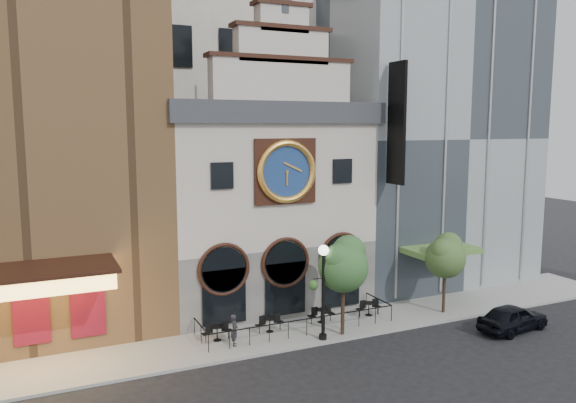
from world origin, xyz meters
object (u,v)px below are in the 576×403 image
Objects in this scene: bistro_0 at (217,332)px; tree_left at (344,263)px; tree_right at (446,255)px; bistro_2 at (321,314)px; pedestrian at (234,330)px; bistro_1 at (270,323)px; car_right at (513,318)px; lamppost at (323,281)px; bistro_3 at (369,308)px.

bistro_0 is 0.30× the size of tree_left.
tree_left reaches higher than tree_right.
tree_right is (7.17, 0.61, -0.38)m from tree_left.
bistro_2 is at bearing 96.60° from tree_left.
tree_right reaches higher than pedestrian.
pedestrian is at bearing -58.29° from bistro_0.
bistro_1 is 0.30× the size of tree_left.
bistro_1 is at bearing 151.11° from tree_left.
lamppost is at bearing 66.88° from car_right.
car_right is (9.02, -5.09, 0.12)m from bistro_2.
tree_left is (-2.82, -1.91, 3.35)m from bistro_3.
bistro_1 is at bearing -179.67° from bistro_3.
car_right is at bearing -10.23° from lamppost.
bistro_3 is at bearing 32.78° from lamppost.
bistro_1 is at bearing 173.17° from tree_right.
car_right reaches higher than bistro_2.
tree_right is (8.48, 0.83, 0.38)m from lamppost.
bistro_0 is 0.37× the size of car_right.
tree_left is at bearing -175.17° from tree_right.
bistro_1 is 3.16m from bistro_2.
car_right is 9.86m from tree_left.
bistro_0 is 0.99× the size of pedestrian.
pedestrian is 0.32× the size of lamppost.
tree_left is at bearing -145.97° from bistro_3.
car_right is 2.71× the size of pedestrian.
pedestrian is at bearing 171.35° from lamppost.
bistro_1 is 6.21m from bistro_3.
bistro_2 is at bearing 169.24° from tree_right.
bistro_2 is 3.06m from bistro_3.
bistro_3 is 5.42m from tree_right.
bistro_1 is 0.32× the size of lamppost.
bistro_2 is at bearing -62.68° from pedestrian.
bistro_3 is at bearing 34.03° from tree_left.
pedestrian is (-8.53, -1.02, 0.34)m from bistro_3.
bistro_1 is at bearing 140.25° from lamppost.
bistro_0 is 13.85m from tree_right.
car_right reaches higher than bistro_0.
lamppost reaches higher than car_right.
bistro_1 is at bearing 60.53° from car_right.
tree_left is at bearing 63.35° from car_right.
tree_left reaches higher than car_right.
tree_left is (0.23, -2.01, 3.35)m from bistro_2.
bistro_2 is 8.10m from tree_right.
car_right reaches higher than bistro_3.
bistro_3 is (9.13, 0.06, 0.00)m from bistro_0.
tree_right is at bearing 4.83° from tree_left.
bistro_1 is 5.12m from tree_left.
tree_right reaches higher than bistro_0.
bistro_2 is 0.30× the size of tree_left.
bistro_2 is 5.60m from pedestrian.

